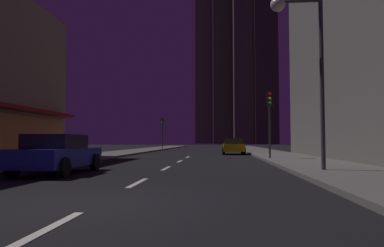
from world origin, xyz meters
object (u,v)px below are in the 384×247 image
object	(u,v)px
traffic_light_far_left	(162,127)
car_parked_near	(58,154)
traffic_light_near_right	(270,109)
street_lamp_right	(299,39)
fire_hydrant_far_left	(99,152)
car_parked_far	(233,146)

from	to	relation	value
traffic_light_far_left	car_parked_near	bearing A→B (deg)	-86.82
traffic_light_near_right	traffic_light_far_left	size ratio (longest dim) A/B	1.00
street_lamp_right	traffic_light_near_right	bearing A→B (deg)	89.19
fire_hydrant_far_left	street_lamp_right	world-z (taller)	street_lamp_right
traffic_light_near_right	traffic_light_far_left	bearing A→B (deg)	113.93
fire_hydrant_far_left	traffic_light_near_right	world-z (taller)	traffic_light_near_right
car_parked_near	traffic_light_near_right	xyz separation A→B (m)	(9.10, 9.43, 2.45)
car_parked_far	fire_hydrant_far_left	world-z (taller)	car_parked_far
traffic_light_near_right	traffic_light_far_left	world-z (taller)	same
car_parked_far	fire_hydrant_far_left	size ratio (longest dim) A/B	6.48
car_parked_near	car_parked_far	size ratio (longest dim) A/B	1.00
traffic_light_far_left	street_lamp_right	world-z (taller)	street_lamp_right
traffic_light_near_right	street_lamp_right	size ratio (longest dim) A/B	0.64
car_parked_near	car_parked_far	world-z (taller)	same
car_parked_near	traffic_light_far_left	world-z (taller)	traffic_light_far_left
car_parked_far	traffic_light_far_left	size ratio (longest dim) A/B	1.01
car_parked_near	car_parked_far	xyz separation A→B (m)	(7.20, 18.86, 0.00)
traffic_light_far_left	fire_hydrant_far_left	bearing A→B (deg)	-90.97
traffic_light_near_right	street_lamp_right	world-z (taller)	street_lamp_right
car_parked_far	traffic_light_near_right	xyz separation A→B (m)	(1.90, -9.43, 2.45)
traffic_light_far_left	street_lamp_right	size ratio (longest dim) A/B	0.64
fire_hydrant_far_left	car_parked_near	bearing A→B (deg)	-77.86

